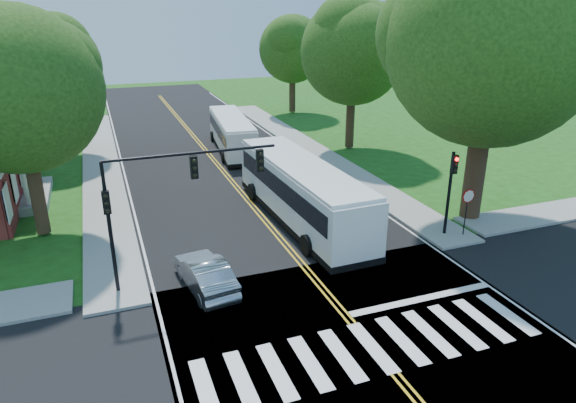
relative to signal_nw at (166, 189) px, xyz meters
name	(u,v)px	position (x,y,z in m)	size (l,w,h in m)	color
ground	(365,339)	(5.86, -6.43, -4.38)	(140.00, 140.00, 0.00)	#204711
road	(236,186)	(5.86, 11.57, -4.37)	(14.00, 96.00, 0.01)	black
cross_road	(365,339)	(5.86, -6.43, -4.37)	(60.00, 12.00, 0.01)	black
center_line	(222,169)	(5.86, 15.57, -4.36)	(0.36, 70.00, 0.01)	gold
edge_line_w	(126,179)	(-0.94, 15.57, -4.36)	(0.12, 70.00, 0.01)	silver
edge_line_e	(307,160)	(12.66, 15.57, -4.36)	(0.12, 70.00, 0.01)	silver
crosswalk	(372,347)	(5.86, -6.93, -4.36)	(12.60, 3.00, 0.01)	silver
stop_bar	(422,299)	(9.36, -4.83, -4.36)	(6.60, 0.40, 0.01)	silver
sidewalk_nw	(102,169)	(-2.44, 18.57, -4.30)	(2.60, 40.00, 0.15)	gray
sidewalk_ne	(309,148)	(14.16, 18.57, -4.30)	(2.60, 40.00, 0.15)	gray
tree_ne_big	(493,42)	(16.86, 1.57, 5.24)	(10.80, 10.80, 14.91)	#382316
tree_west_near	(18,91)	(-5.64, 7.57, 3.15)	(8.00, 8.00, 11.40)	#382316
tree_west_far	(50,66)	(-5.14, 23.57, 2.62)	(7.60, 7.60, 10.67)	#382316
tree_east_mid	(353,52)	(17.36, 17.57, 3.48)	(8.40, 8.40, 11.93)	#382316
tree_east_far	(292,49)	(18.36, 33.57, 2.48)	(7.20, 7.20, 10.34)	#382316
signal_nw	(166,189)	(0.00, 0.00, 0.00)	(7.15, 0.46, 5.66)	black
signal_ne	(451,183)	(14.06, 0.01, -1.41)	(0.30, 0.46, 4.40)	black
stop_sign	(468,201)	(14.86, -0.45, -2.35)	(0.76, 0.08, 2.53)	black
bus_lead	(301,191)	(7.73, 4.51, -2.59)	(3.47, 13.06, 3.36)	white
bus_follow	(232,133)	(7.93, 20.34, -2.88)	(3.47, 11.12, 2.83)	white
hatchback	(205,274)	(1.18, -0.88, -3.65)	(1.52, 4.37, 1.44)	#A9ACB0
suv	(332,183)	(11.29, 8.09, -3.71)	(2.19, 4.75, 1.32)	silver
dark_sedan	(321,177)	(11.27, 9.74, -3.80)	(1.60, 3.93, 1.14)	black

